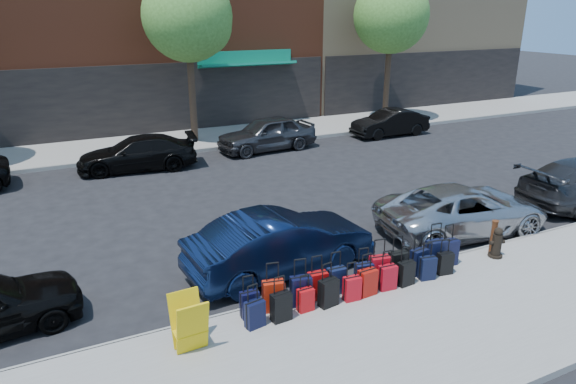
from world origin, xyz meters
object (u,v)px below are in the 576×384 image
tree_right (393,17)px  suitcase_front_5 (364,275)px  display_rack (189,324)px  car_far_1 (137,153)px  car_near_2 (463,210)px  car_far_3 (390,123)px  car_near_1 (280,243)px  bollard (493,236)px  car_far_2 (267,134)px  fire_hydrant (497,243)px  tree_center (191,19)px

tree_right → suitcase_front_5: (-11.07, -14.32, -4.98)m
display_rack → car_far_1: size_ratio=0.23×
car_near_2 → car_far_3: 11.45m
car_near_1 → bollard: bearing=-113.3°
tree_right → suitcase_front_5: 18.77m
display_rack → car_far_3: size_ratio=0.26×
car_near_2 → car_far_2: bearing=13.0°
fire_hydrant → display_rack: display_rack is taller
car_near_1 → car_far_3: car_near_1 is taller
tree_center → bollard: tree_center is taller
tree_right → car_near_1: (-12.26, -12.66, -4.69)m
suitcase_front_5 → bollard: size_ratio=1.07×
suitcase_front_5 → car_far_2: (2.94, 11.88, 0.30)m
display_rack → fire_hydrant: bearing=-0.8°
tree_right → fire_hydrant: 16.99m
car_far_2 → car_far_3: 6.45m
fire_hydrant → car_near_1: (-4.88, 1.83, 0.23)m
bollard → car_near_1: size_ratio=0.19×
tree_right → car_near_2: tree_right is taller
suitcase_front_5 → car_far_3: bearing=59.9°
car_near_2 → car_far_3: car_near_2 is taller
tree_center → car_far_1: (-3.21, -2.92, -4.77)m
display_rack → car_far_2: car_far_2 is taller
car_far_1 → car_far_2: 5.60m
tree_center → tree_right: size_ratio=1.00×
tree_center → car_far_1: tree_center is taller
car_near_1 → suitcase_front_5: bearing=-149.5°
bollard → car_near_1: bearing=161.8°
car_far_2 → car_near_1: bearing=-26.8°
tree_right → suitcase_front_5: bearing=-127.7°
fire_hydrant → car_far_2: 12.08m
suitcase_front_5 → fire_hydrant: suitcase_front_5 is taller
tree_right → car_far_1: size_ratio=1.65×
tree_right → fire_hydrant: size_ratio=9.61×
tree_right → car_far_2: (-8.13, -2.44, -4.68)m
tree_right → car_far_1: tree_right is taller
suitcase_front_5 → bollard: bearing=8.9°
car_near_1 → car_near_2: 5.43m
tree_center → bollard: bearing=-77.4°
bollard → car_far_2: car_far_2 is taller
car_near_2 → bollard: bearing=168.9°
car_near_1 → car_far_1: 9.84m
tree_center → bollard: 15.42m
bollard → car_near_1: (-4.96, 1.63, 0.14)m
suitcase_front_5 → fire_hydrant: (3.69, -0.17, 0.06)m
fire_hydrant → car_near_2: bearing=86.6°
tree_center → fire_hydrant: 15.62m
tree_center → car_near_2: size_ratio=1.53×
fire_hydrant → car_far_3: car_far_3 is taller
display_rack → car_near_2: size_ratio=0.21×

